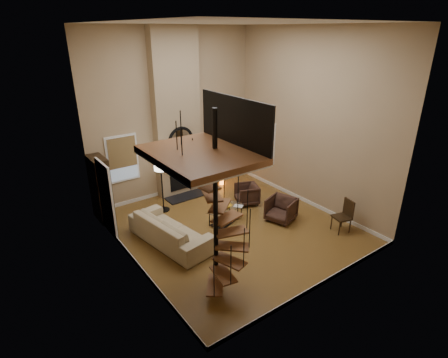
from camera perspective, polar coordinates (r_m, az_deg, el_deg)
ground at (r=10.54m, az=1.28°, el=-7.74°), size 6.00×6.50×0.01m
back_wall at (r=12.11m, az=-8.03°, el=10.18°), size 6.00×0.02×5.50m
front_wall at (r=7.27m, az=17.08°, el=0.74°), size 6.00×0.02×5.50m
left_wall at (r=8.08m, az=-15.83°, el=3.10°), size 0.02×6.50×5.50m
right_wall at (r=11.45m, az=13.65°, el=9.04°), size 0.02×6.50×5.50m
ceiling at (r=9.08m, az=1.61°, el=23.69°), size 6.00×6.50×0.01m
baseboard_back at (r=12.95m, az=-7.36°, el=-1.51°), size 6.00×0.02×0.12m
baseboard_front at (r=8.61m, az=14.90°, el=-16.06°), size 6.00×0.02×0.12m
baseboard_left at (r=9.30m, az=-13.98°, el=-12.66°), size 0.02×6.50×0.12m
baseboard_right at (r=12.34m, az=12.47°, el=-3.17°), size 0.02×6.50×0.12m
chimney_breast at (r=11.95m, az=-7.59°, el=10.03°), size 1.60×0.38×5.50m
hearth at (r=12.44m, az=-5.86°, el=-2.71°), size 1.50×0.60×0.04m
firebox at (r=12.45m, az=-6.63°, el=-0.04°), size 0.95×0.02×0.72m
mantel at (r=12.17m, az=-6.57°, el=2.45°), size 1.70×0.18×0.06m
mirror_frame at (r=11.96m, az=-6.89°, el=6.12°), size 0.94×0.10×0.94m
mirror_disc at (r=11.97m, az=-6.91°, el=6.13°), size 0.80×0.01×0.80m
vase_left at (r=11.91m, az=-9.00°, el=2.64°), size 0.24×0.24×0.25m
vase_right at (r=12.44m, az=-4.29°, el=3.65°), size 0.20×0.20×0.21m
window_back at (r=11.66m, az=-15.90°, el=3.26°), size 1.02×0.06×1.52m
window_right at (r=13.07m, az=6.53°, el=6.10°), size 0.06×1.02×1.52m
entry_door at (r=10.32m, az=-18.18°, el=-3.07°), size 0.10×1.05×2.16m
loft at (r=6.77m, az=-3.17°, el=4.53°), size 1.70×2.20×1.09m
spiral_stair at (r=7.49m, az=-1.27°, el=-5.69°), size 1.47×1.47×4.06m
hutch at (r=11.27m, az=-19.09°, el=-1.51°), size 0.42×0.89×2.00m
sofa at (r=9.77m, az=-8.69°, el=-7.99°), size 1.43×2.71×0.75m
armchair_near at (r=11.77m, az=3.98°, el=-2.37°), size 0.92×0.91×0.65m
armchair_far at (r=10.95m, az=9.29°, el=-4.67°), size 1.01×1.00×0.73m
coffee_table at (r=10.70m, az=0.29°, el=-5.47°), size 1.24×0.89×0.43m
bowl at (r=10.64m, az=0.13°, el=-4.35°), size 0.39×0.39×0.10m
book at (r=10.70m, az=2.28°, el=-4.41°), size 0.32×0.33×0.03m
floor_lamp at (r=11.06m, az=-10.05°, el=1.58°), size 0.41×0.41×1.72m
accent_lamp at (r=13.24m, az=-0.39°, el=0.15°), size 0.15×0.15×0.53m
side_chair at (r=10.69m, az=18.70°, el=-5.36°), size 0.54×0.53×0.96m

